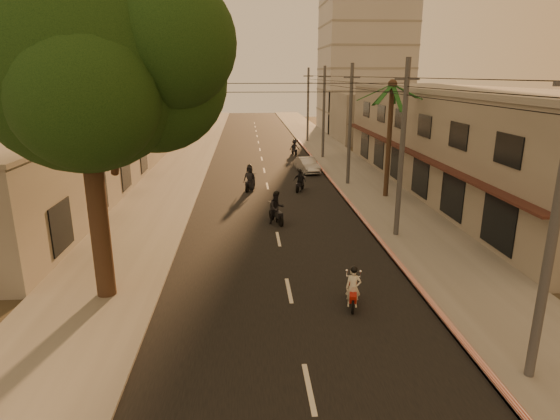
# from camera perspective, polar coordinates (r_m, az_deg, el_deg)

# --- Properties ---
(ground) EXTENTS (160.00, 160.00, 0.00)m
(ground) POSITION_cam_1_polar(r_m,az_deg,el_deg) (16.95, 1.73, -12.77)
(ground) COLOR #383023
(ground) RESTS_ON ground
(road) EXTENTS (10.00, 140.00, 0.02)m
(road) POSITION_cam_1_polar(r_m,az_deg,el_deg) (35.73, -1.55, 2.95)
(road) COLOR black
(road) RESTS_ON ground
(sidewalk_right) EXTENTS (5.00, 140.00, 0.12)m
(sidewalk_right) POSITION_cam_1_polar(r_m,az_deg,el_deg) (36.82, 10.21, 3.17)
(sidewalk_right) COLOR slate
(sidewalk_right) RESTS_ON ground
(sidewalk_left) EXTENTS (5.00, 140.00, 0.12)m
(sidewalk_left) POSITION_cam_1_polar(r_m,az_deg,el_deg) (36.17, -13.52, 2.74)
(sidewalk_left) COLOR slate
(sidewalk_left) RESTS_ON ground
(curb_stripe) EXTENTS (0.20, 60.00, 0.20)m
(curb_stripe) POSITION_cam_1_polar(r_m,az_deg,el_deg) (31.54, 8.18, 1.15)
(curb_stripe) COLOR #B32513
(curb_stripe) RESTS_ON ground
(shophouse_row) EXTENTS (8.80, 34.20, 7.30)m
(shophouse_row) POSITION_cam_1_polar(r_m,az_deg,el_deg) (36.52, 21.23, 7.96)
(shophouse_row) COLOR gray
(shophouse_row) RESTS_ON ground
(left_building) EXTENTS (8.20, 24.20, 5.20)m
(left_building) POSITION_cam_1_polar(r_m,az_deg,el_deg) (31.80, -27.15, 4.26)
(left_building) COLOR gray
(left_building) RESTS_ON ground
(distant_tower) EXTENTS (12.10, 12.10, 28.00)m
(distant_tower) POSITION_cam_1_polar(r_m,az_deg,el_deg) (73.12, 10.40, 20.52)
(distant_tower) COLOR #B7B5B2
(distant_tower) RESTS_ON ground
(broadleaf_tree) EXTENTS (9.60, 8.70, 12.10)m
(broadleaf_tree) POSITION_cam_1_polar(r_m,az_deg,el_deg) (17.62, -21.66, 15.99)
(broadleaf_tree) COLOR black
(broadleaf_tree) RESTS_ON ground
(palm_tree) EXTENTS (5.00, 5.00, 8.20)m
(palm_tree) POSITION_cam_1_polar(r_m,az_deg,el_deg) (32.21, 13.51, 13.90)
(palm_tree) COLOR black
(palm_tree) RESTS_ON ground
(utility_poles) EXTENTS (1.20, 48.26, 9.00)m
(utility_poles) POSITION_cam_1_polar(r_m,az_deg,el_deg) (35.64, 8.66, 13.35)
(utility_poles) COLOR #38383A
(utility_poles) RESTS_ON ground
(filler_right) EXTENTS (8.00, 14.00, 6.00)m
(filler_right) POSITION_cam_1_polar(r_m,az_deg,el_deg) (61.96, 10.59, 11.13)
(filler_right) COLOR gray
(filler_right) RESTS_ON ground
(filler_left_near) EXTENTS (8.00, 14.00, 4.40)m
(filler_left_near) POSITION_cam_1_polar(r_m,az_deg,el_deg) (50.65, -18.57, 8.58)
(filler_left_near) COLOR gray
(filler_left_near) RESTS_ON ground
(filler_left_far) EXTENTS (8.00, 14.00, 7.00)m
(filler_left_far) POSITION_cam_1_polar(r_m,az_deg,el_deg) (68.05, -15.02, 11.72)
(filler_left_far) COLOR gray
(filler_left_far) RESTS_ON ground
(scooter_red) EXTENTS (0.77, 1.62, 1.61)m
(scooter_red) POSITION_cam_1_polar(r_m,az_deg,el_deg) (17.44, 8.92, -9.45)
(scooter_red) COLOR black
(scooter_red) RESTS_ON ground
(scooter_mid_a) EXTENTS (1.31, 1.92, 1.96)m
(scooter_mid_a) POSITION_cam_1_polar(r_m,az_deg,el_deg) (26.51, -0.42, 0.19)
(scooter_mid_a) COLOR black
(scooter_mid_a) RESTS_ON ground
(scooter_mid_b) EXTENTS (1.21, 1.58, 1.66)m
(scooter_mid_b) POSITION_cam_1_polar(r_m,az_deg,el_deg) (33.99, 2.42, 3.55)
(scooter_mid_b) COLOR black
(scooter_mid_b) RESTS_ON ground
(scooter_far_a) EXTENTS (1.27, 1.92, 1.96)m
(scooter_far_a) POSITION_cam_1_polar(r_m,az_deg,el_deg) (34.21, -3.70, 3.83)
(scooter_far_a) COLOR black
(scooter_far_a) RESTS_ON ground
(scooter_far_b) EXTENTS (1.27, 1.73, 1.72)m
(scooter_far_b) POSITION_cam_1_polar(r_m,az_deg,el_deg) (49.60, 1.77, 7.61)
(scooter_far_b) COLOR black
(scooter_far_b) RESTS_ON ground
(parked_car) EXTENTS (2.62, 4.28, 1.26)m
(parked_car) POSITION_cam_1_polar(r_m,az_deg,el_deg) (40.87, 3.34, 5.51)
(parked_car) COLOR #A5A8AD
(parked_car) RESTS_ON ground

